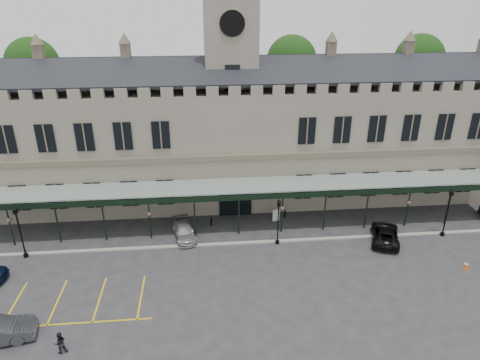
{
  "coord_description": "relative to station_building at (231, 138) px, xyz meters",
  "views": [
    {
      "loc": [
        -3.1,
        -26.91,
        20.68
      ],
      "look_at": [
        0.0,
        6.0,
        6.0
      ],
      "focal_mm": 32.0,
      "sensor_mm": 36.0,
      "label": 1
    }
  ],
  "objects": [
    {
      "name": "ground",
      "position": [
        0.0,
        -15.91,
        -6.47
      ],
      "size": [
        140.0,
        140.0,
        0.0
      ],
      "primitive_type": "plane",
      "color": "#2A2A2D"
    },
    {
      "name": "station_building",
      "position": [
        0.0,
        0.0,
        0.0
      ],
      "size": [
        60.0,
        10.36,
        17.3
      ],
      "color": "slate",
      "rests_on": "ground"
    },
    {
      "name": "clock_tower",
      "position": [
        0.0,
        0.09,
        6.64
      ],
      "size": [
        5.6,
        5.6,
        24.8
      ],
      "color": "slate",
      "rests_on": "ground"
    },
    {
      "name": "canopy",
      "position": [
        0.0,
        -8.45,
        -4.06
      ],
      "size": [
        50.0,
        4.1,
        4.3
      ],
      "color": "#8C9E93",
      "rests_on": "ground"
    },
    {
      "name": "kerb",
      "position": [
        0.0,
        -10.41,
        -6.41
      ],
      "size": [
        60.0,
        0.4,
        0.12
      ],
      "primitive_type": "cube",
      "color": "gray",
      "rests_on": "ground"
    },
    {
      "name": "parking_markings",
      "position": [
        -14.0,
        -17.41,
        -6.47
      ],
      "size": [
        16.0,
        6.0,
        0.01
      ],
      "primitive_type": null,
      "color": "gold",
      "rests_on": "ground"
    },
    {
      "name": "tree_behind_left",
      "position": [
        -22.0,
        9.09,
        6.35
      ],
      "size": [
        6.0,
        6.0,
        16.0
      ],
      "color": "#332314",
      "rests_on": "ground"
    },
    {
      "name": "tree_behind_mid",
      "position": [
        8.0,
        9.09,
        6.35
      ],
      "size": [
        6.0,
        6.0,
        16.0
      ],
      "color": "#332314",
      "rests_on": "ground"
    },
    {
      "name": "tree_behind_right",
      "position": [
        24.0,
        9.09,
        6.35
      ],
      "size": [
        6.0,
        6.0,
        16.0
      ],
      "color": "#332314",
      "rests_on": "ground"
    },
    {
      "name": "lamp_post_left",
      "position": [
        -18.32,
        -10.77,
        -3.56
      ],
      "size": [
        0.46,
        0.46,
        4.9
      ],
      "color": "black",
      "rests_on": "ground"
    },
    {
      "name": "lamp_post_mid",
      "position": [
        3.28,
        -10.67,
        -3.84
      ],
      "size": [
        0.42,
        0.42,
        4.43
      ],
      "color": "black",
      "rests_on": "ground"
    },
    {
      "name": "lamp_post_right",
      "position": [
        18.67,
        -10.76,
        -3.6
      ],
      "size": [
        0.46,
        0.46,
        4.84
      ],
      "color": "black",
      "rests_on": "ground"
    },
    {
      "name": "traffic_cone",
      "position": [
        17.88,
        -15.83,
        -6.15
      ],
      "size": [
        0.41,
        0.41,
        0.65
      ],
      "rotation": [
        0.0,
        0.0,
        0.32
      ],
      "color": "#DA4A06",
      "rests_on": "ground"
    },
    {
      "name": "sign_board",
      "position": [
        3.85,
        -6.61,
        -5.86
      ],
      "size": [
        0.71,
        0.22,
        1.24
      ],
      "rotation": [
        0.0,
        0.0,
        0.24
      ],
      "color": "black",
      "rests_on": "ground"
    },
    {
      "name": "bollard_left",
      "position": [
        -2.5,
        -6.96,
        -6.04
      ],
      "size": [
        0.15,
        0.15,
        0.85
      ],
      "primitive_type": "cylinder",
      "color": "black",
      "rests_on": "ground"
    },
    {
      "name": "bollard_right",
      "position": [
        4.85,
        -6.05,
        -6.06
      ],
      "size": [
        0.14,
        0.14,
        0.81
      ],
      "primitive_type": "cylinder",
      "color": "black",
      "rests_on": "ground"
    },
    {
      "name": "car_taxi",
      "position": [
        -5.0,
        -8.82,
        -5.85
      ],
      "size": [
        2.59,
        4.56,
        1.24
      ],
      "primitive_type": "imported",
      "rotation": [
        0.0,
        0.0,
        0.21
      ],
      "color": "#94969B",
      "rests_on": "ground"
    },
    {
      "name": "car_van",
      "position": [
        13.0,
        -11.09,
        -5.79
      ],
      "size": [
        3.8,
        5.37,
        1.36
      ],
      "primitive_type": "imported",
      "rotation": [
        0.0,
        0.0,
        2.79
      ],
      "color": "black",
      "rests_on": "ground"
    },
    {
      "name": "person_b",
      "position": [
        -12.3,
        -21.83,
        -5.7
      ],
      "size": [
        0.9,
        0.8,
        1.54
      ],
      "primitive_type": "imported",
      "rotation": [
        0.0,
        0.0,
        3.48
      ],
      "color": "black",
      "rests_on": "ground"
    }
  ]
}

